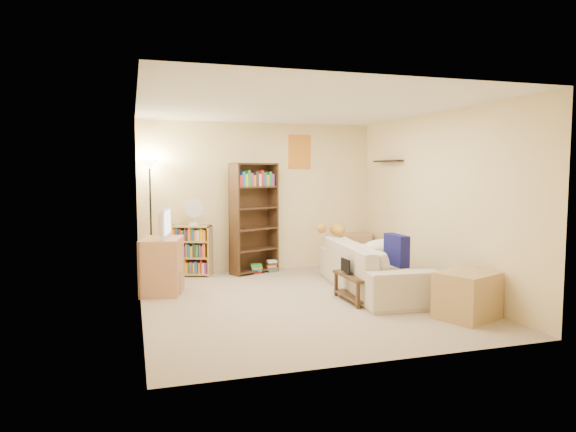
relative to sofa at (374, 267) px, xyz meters
The scene contains 19 objects.
room 1.73m from the sofa, 169.71° to the right, with size 4.50×4.54×2.52m.
sofa is the anchor object (origin of this frame).
navy_pillow 0.61m from the sofa, 82.71° to the right, with size 0.45×0.14×0.41m, color #141457.
cream_blanket 0.30m from the sofa, 13.19° to the left, with size 0.63×0.45×0.27m, color white.
tabby_cat 1.05m from the sofa, 103.37° to the left, with size 0.54×0.23×0.19m.
coffee_table 0.62m from the sofa, 133.38° to the right, with size 0.44×0.79×0.35m.
laptop 0.56m from the sofa, 144.71° to the right, with size 0.28×0.36×0.02m, color black.
laptop_screen 0.66m from the sofa, 150.39° to the right, with size 0.01×0.26×0.17m, color white.
mug 0.72m from the sofa, 113.19° to the right, with size 0.13×0.13×0.10m, color silver.
tv_remote 0.38m from the sofa, 151.64° to the right, with size 0.04×0.14×0.02m, color black.
tv_stand 2.95m from the sofa, 165.24° to the left, with size 0.51×0.72×0.77m, color tan.
television 3.01m from the sofa, 165.24° to the left, with size 0.25×0.70×0.40m, color black.
tall_bookshelf 2.28m from the sofa, 126.42° to the left, with size 0.86×0.57×1.82m.
short_bookshelf 2.96m from the sofa, 141.72° to the left, with size 0.68×0.48×0.82m.
desk_fan 2.99m from the sofa, 141.83° to the left, with size 0.29×0.16×0.43m.
floor_lamp 3.66m from the sofa, 148.11° to the left, with size 0.32×0.32×1.86m.
side_table 1.84m from the sofa, 72.57° to the left, with size 0.51×0.51×0.59m, color tan.
end_cabinet 1.60m from the sofa, 74.77° to the right, with size 0.64×0.54×0.54m, color tan.
book_stacks 2.09m from the sofa, 123.08° to the left, with size 0.47×0.22×0.19m.
Camera 1 is at (-2.08, -6.23, 1.69)m, focal length 32.00 mm.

